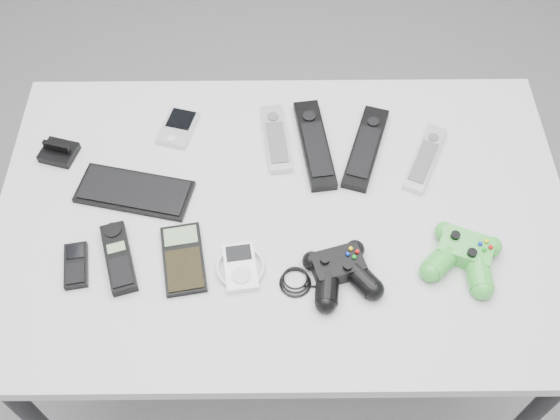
{
  "coord_description": "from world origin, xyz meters",
  "views": [
    {
      "loc": [
        0.07,
        -0.76,
        1.92
      ],
      "look_at": [
        0.07,
        -0.0,
        0.82
      ],
      "focal_mm": 42.0,
      "sensor_mm": 36.0,
      "label": 1
    }
  ],
  "objects_px": {
    "desk": "(282,230)",
    "remote_silver_b": "(425,158)",
    "remote_silver_a": "(276,138)",
    "cordless_handset": "(119,258)",
    "mobile_phone": "(76,265)",
    "controller_black": "(340,271)",
    "controller_green": "(464,254)",
    "pda": "(178,127)",
    "remote_black_a": "(315,144)",
    "mp3_player": "(240,267)",
    "calculator": "(183,259)",
    "remote_black_b": "(366,147)",
    "pda_keyboard": "(134,191)"
  },
  "relations": [
    {
      "from": "pda_keyboard",
      "to": "calculator",
      "type": "xyz_separation_m",
      "value": [
        0.12,
        -0.17,
        0.0
      ]
    },
    {
      "from": "mobile_phone",
      "to": "mp3_player",
      "type": "height_order",
      "value": "mp3_player"
    },
    {
      "from": "remote_silver_a",
      "to": "controller_black",
      "type": "xyz_separation_m",
      "value": [
        0.12,
        -0.35,
        0.01
      ]
    },
    {
      "from": "remote_silver_a",
      "to": "mp3_player",
      "type": "height_order",
      "value": "remote_silver_a"
    },
    {
      "from": "pda",
      "to": "remote_black_a",
      "type": "distance_m",
      "value": 0.31
    },
    {
      "from": "remote_black_a",
      "to": "remote_black_b",
      "type": "distance_m",
      "value": 0.11
    },
    {
      "from": "remote_black_a",
      "to": "controller_green",
      "type": "bearing_deg",
      "value": -54.32
    },
    {
      "from": "pda_keyboard",
      "to": "remote_black_b",
      "type": "xyz_separation_m",
      "value": [
        0.5,
        0.11,
        0.0
      ]
    },
    {
      "from": "desk",
      "to": "mp3_player",
      "type": "xyz_separation_m",
      "value": [
        -0.08,
        -0.14,
        0.08
      ]
    },
    {
      "from": "remote_black_b",
      "to": "controller_black",
      "type": "relative_size",
      "value": 1.0
    },
    {
      "from": "desk",
      "to": "controller_black",
      "type": "distance_m",
      "value": 0.21
    },
    {
      "from": "controller_green",
      "to": "calculator",
      "type": "bearing_deg",
      "value": -157.88
    },
    {
      "from": "controller_black",
      "to": "controller_green",
      "type": "relative_size",
      "value": 1.52
    },
    {
      "from": "remote_silver_a",
      "to": "calculator",
      "type": "height_order",
      "value": "remote_silver_a"
    },
    {
      "from": "cordless_handset",
      "to": "controller_green",
      "type": "bearing_deg",
      "value": -17.41
    },
    {
      "from": "remote_silver_b",
      "to": "remote_silver_a",
      "type": "bearing_deg",
      "value": -165.75
    },
    {
      "from": "remote_silver_b",
      "to": "pda",
      "type": "bearing_deg",
      "value": -165.18
    },
    {
      "from": "cordless_handset",
      "to": "controller_green",
      "type": "height_order",
      "value": "controller_green"
    },
    {
      "from": "mobile_phone",
      "to": "controller_black",
      "type": "xyz_separation_m",
      "value": [
        0.51,
        -0.03,
        0.01
      ]
    },
    {
      "from": "desk",
      "to": "mobile_phone",
      "type": "height_order",
      "value": "mobile_phone"
    },
    {
      "from": "mobile_phone",
      "to": "controller_black",
      "type": "relative_size",
      "value": 0.42
    },
    {
      "from": "remote_silver_b",
      "to": "calculator",
      "type": "height_order",
      "value": "remote_silver_b"
    },
    {
      "from": "pda",
      "to": "remote_black_a",
      "type": "relative_size",
      "value": 0.43
    },
    {
      "from": "calculator",
      "to": "controller_green",
      "type": "relative_size",
      "value": 1.02
    },
    {
      "from": "remote_black_a",
      "to": "calculator",
      "type": "bearing_deg",
      "value": -140.8
    },
    {
      "from": "desk",
      "to": "pda",
      "type": "height_order",
      "value": "pda"
    },
    {
      "from": "cordless_handset",
      "to": "calculator",
      "type": "xyz_separation_m",
      "value": [
        0.13,
        -0.0,
        -0.0
      ]
    },
    {
      "from": "remote_black_a",
      "to": "cordless_handset",
      "type": "relative_size",
      "value": 1.58
    },
    {
      "from": "desk",
      "to": "pda",
      "type": "bearing_deg",
      "value": 135.88
    },
    {
      "from": "remote_silver_a",
      "to": "controller_black",
      "type": "relative_size",
      "value": 0.82
    },
    {
      "from": "desk",
      "to": "pda_keyboard",
      "type": "relative_size",
      "value": 4.98
    },
    {
      "from": "pda_keyboard",
      "to": "pda",
      "type": "distance_m",
      "value": 0.19
    },
    {
      "from": "mobile_phone",
      "to": "controller_black",
      "type": "height_order",
      "value": "controller_black"
    },
    {
      "from": "pda_keyboard",
      "to": "cordless_handset",
      "type": "distance_m",
      "value": 0.16
    },
    {
      "from": "mp3_player",
      "to": "remote_black_a",
      "type": "bearing_deg",
      "value": 55.28
    },
    {
      "from": "desk",
      "to": "remote_silver_b",
      "type": "distance_m",
      "value": 0.35
    },
    {
      "from": "desk",
      "to": "remote_silver_b",
      "type": "relative_size",
      "value": 6.25
    },
    {
      "from": "calculator",
      "to": "mp3_player",
      "type": "bearing_deg",
      "value": -20.1
    },
    {
      "from": "mobile_phone",
      "to": "controller_green",
      "type": "bearing_deg",
      "value": -8.91
    },
    {
      "from": "mobile_phone",
      "to": "cordless_handset",
      "type": "bearing_deg",
      "value": 0.31
    },
    {
      "from": "remote_silver_b",
      "to": "controller_black",
      "type": "relative_size",
      "value": 0.82
    },
    {
      "from": "remote_black_b",
      "to": "calculator",
      "type": "distance_m",
      "value": 0.47
    },
    {
      "from": "remote_black_b",
      "to": "calculator",
      "type": "height_order",
      "value": "remote_black_b"
    },
    {
      "from": "controller_green",
      "to": "mp3_player",
      "type": "bearing_deg",
      "value": -155.3
    },
    {
      "from": "cordless_handset",
      "to": "pda_keyboard",
      "type": "bearing_deg",
      "value": 69.27
    },
    {
      "from": "cordless_handset",
      "to": "mobile_phone",
      "type": "bearing_deg",
      "value": 172.95
    },
    {
      "from": "pda",
      "to": "remote_silver_a",
      "type": "relative_size",
      "value": 0.56
    },
    {
      "from": "calculator",
      "to": "controller_black",
      "type": "distance_m",
      "value": 0.31
    },
    {
      "from": "desk",
      "to": "remote_black_a",
      "type": "distance_m",
      "value": 0.2
    },
    {
      "from": "remote_silver_a",
      "to": "mp3_player",
      "type": "distance_m",
      "value": 0.34
    }
  ]
}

